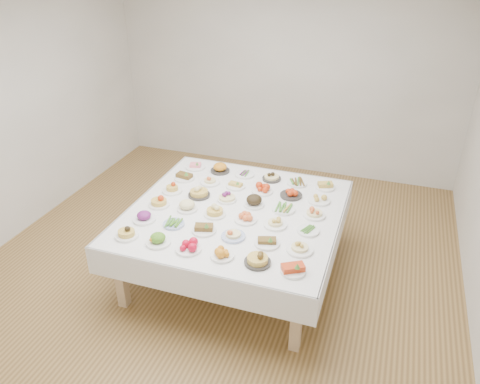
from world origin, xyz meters
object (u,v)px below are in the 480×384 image
(dish_35, at_px, (325,185))
(display_table, at_px, (235,216))
(dish_18, at_px, (172,188))
(dish_0, at_px, (126,232))

(dish_35, bearing_deg, display_table, -135.18)
(display_table, height_order, dish_35, dish_35)
(display_table, distance_m, dish_18, 0.78)
(display_table, relative_size, dish_35, 9.95)
(dish_0, bearing_deg, dish_18, 89.67)
(dish_0, relative_size, dish_18, 0.97)
(dish_18, relative_size, dish_35, 1.02)
(display_table, bearing_deg, dish_18, 168.99)
(display_table, height_order, dish_0, dish_0)
(display_table, height_order, dish_18, dish_18)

